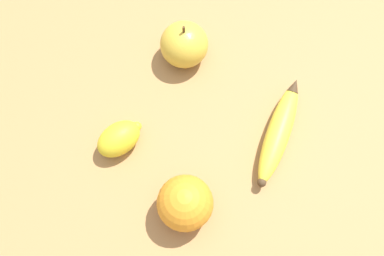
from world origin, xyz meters
The scene contains 5 objects.
ground_plane centered at (0.00, 0.00, 0.00)m, with size 3.00×3.00×0.00m, color #A87A47.
banana centered at (-0.13, -0.07, 0.02)m, with size 0.18×0.11×0.04m.
orange centered at (-0.23, 0.08, 0.04)m, with size 0.08×0.08×0.08m.
apple centered at (0.04, 0.07, 0.04)m, with size 0.08×0.08×0.09m.
lemon centered at (-0.12, 0.18, 0.02)m, with size 0.08×0.09×0.05m.
Camera 1 is at (-0.38, 0.09, 0.68)m, focal length 42.00 mm.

